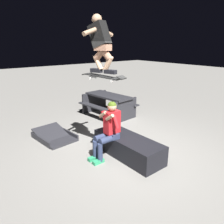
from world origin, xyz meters
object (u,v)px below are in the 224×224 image
(ledge_box_main, at_px, (128,147))
(picnic_table_back, at_px, (108,102))
(skateboard, at_px, (103,77))
(kicker_ramp, at_px, (55,137))
(person_sitting_on_ledge, at_px, (108,128))
(skater_airborne, at_px, (101,41))

(ledge_box_main, relative_size, picnic_table_back, 0.95)
(skateboard, distance_m, kicker_ramp, 2.40)
(kicker_ramp, bearing_deg, person_sitting_on_ledge, -161.40)
(person_sitting_on_ledge, bearing_deg, kicker_ramp, 18.60)
(picnic_table_back, bearing_deg, skater_airborne, 139.71)
(person_sitting_on_ledge, relative_size, skater_airborne, 1.14)
(skateboard, height_order, kicker_ramp, skateboard)
(kicker_ramp, height_order, picnic_table_back, picnic_table_back)
(ledge_box_main, xyz_separation_m, skater_airborne, (0.39, 0.44, 2.27))
(ledge_box_main, bearing_deg, skateboard, 52.01)
(kicker_ramp, bearing_deg, skater_airborne, -161.63)
(skater_airborne, height_order, picnic_table_back, skater_airborne)
(skateboard, bearing_deg, picnic_table_back, -39.36)
(ledge_box_main, bearing_deg, kicker_ramp, 26.51)
(ledge_box_main, relative_size, skateboard, 1.67)
(picnic_table_back, bearing_deg, person_sitting_on_ledge, 142.61)
(skateboard, distance_m, skater_airborne, 0.69)
(person_sitting_on_ledge, relative_size, skateboard, 1.24)
(ledge_box_main, xyz_separation_m, person_sitting_on_ledge, (0.23, 0.38, 0.48))
(person_sitting_on_ledge, relative_size, picnic_table_back, 0.70)
(skateboard, bearing_deg, person_sitting_on_ledge, -156.96)
(picnic_table_back, bearing_deg, kicker_ramp, 106.00)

